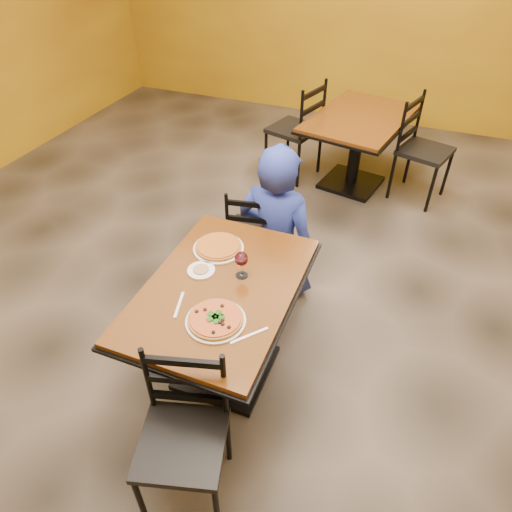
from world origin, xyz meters
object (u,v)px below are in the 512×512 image
at_px(pizza_far, 218,246).
at_px(table_main, 223,310).
at_px(table_second, 358,135).
at_px(chair_second_left, 294,130).
at_px(chair_second_right, 425,152).
at_px(pizza_main, 216,319).
at_px(wine_glass, 241,263).
at_px(chair_main_far, 255,232).
at_px(side_plate, 201,270).
at_px(plate_main, 216,321).
at_px(plate_far, 218,248).
at_px(chair_main_near, 182,444).
at_px(diner, 277,223).

bearing_deg(pizza_far, table_main, -62.69).
bearing_deg(table_second, chair_second_left, 180.00).
height_order(chair_second_right, pizza_far, chair_second_right).
height_order(pizza_main, wine_glass, wine_glass).
bearing_deg(pizza_main, chair_main_far, 102.02).
height_order(chair_main_far, chair_second_left, chair_second_left).
xyz_separation_m(table_main, pizza_far, (-0.15, 0.29, 0.21)).
distance_m(chair_second_right, side_plate, 2.83).
bearing_deg(plate_main, wine_glass, 92.00).
relative_size(chair_second_right, pizza_main, 3.49).
height_order(plate_far, wine_glass, wine_glass).
xyz_separation_m(table_second, chair_main_near, (-0.11, -3.44, -0.11)).
xyz_separation_m(table_main, wine_glass, (0.08, 0.12, 0.28)).
xyz_separation_m(pizza_main, plate_far, (-0.24, 0.55, -0.02)).
bearing_deg(chair_main_far, side_plate, 79.84).
relative_size(diner, side_plate, 7.55).
relative_size(chair_second_right, diner, 0.82).
relative_size(chair_main_near, plate_far, 2.87).
distance_m(table_second, diner, 1.80).
xyz_separation_m(pizza_far, wine_glass, (0.23, -0.17, 0.07)).
bearing_deg(chair_main_near, plate_main, 79.68).
xyz_separation_m(pizza_main, pizza_far, (-0.24, 0.55, 0.00)).
height_order(chair_second_left, chair_second_right, chair_second_left).
distance_m(chair_second_right, wine_glass, 2.71).
bearing_deg(plate_far, chair_second_right, 66.05).
relative_size(pizza_main, plate_far, 0.92).
xyz_separation_m(table_main, plate_main, (0.09, -0.25, 0.20)).
bearing_deg(chair_second_right, plate_far, 173.12).
relative_size(table_main, pizza_main, 4.33).
xyz_separation_m(plate_main, plate_far, (-0.24, 0.55, 0.00)).
height_order(pizza_main, plate_far, pizza_main).
xyz_separation_m(chair_second_left, pizza_far, (0.26, -2.38, 0.26)).
xyz_separation_m(chair_second_right, diner, (-0.88, -1.79, 0.11)).
xyz_separation_m(table_second, wine_glass, (-0.17, -2.56, 0.28)).
relative_size(table_main, chair_main_far, 1.46).
bearing_deg(chair_main_near, chair_main_far, 84.39).
distance_m(chair_main_near, chair_second_right, 3.53).
bearing_deg(pizza_far, side_plate, -91.44).
bearing_deg(table_second, pizza_main, -93.09).
relative_size(plate_far, side_plate, 1.94).
distance_m(plate_main, pizza_main, 0.02).
bearing_deg(side_plate, wine_glass, 11.96).
distance_m(table_main, pizza_main, 0.34).
bearing_deg(diner, chair_second_right, -111.81).
relative_size(table_second, diner, 1.15).
bearing_deg(chair_second_right, plate_main, -178.52).
distance_m(chair_main_near, wine_glass, 0.97).
bearing_deg(chair_second_right, diner, 170.83).
distance_m(table_second, chair_main_far, 1.78).
bearing_deg(plate_far, pizza_far, 0.00).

